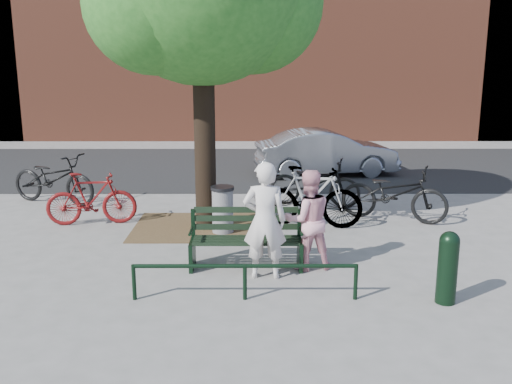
{
  "coord_description": "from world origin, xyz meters",
  "views": [
    {
      "loc": [
        0.13,
        -8.42,
        3.2
      ],
      "look_at": [
        0.16,
        1.0,
        0.99
      ],
      "focal_mm": 40.0,
      "sensor_mm": 36.0,
      "label": 1
    }
  ],
  "objects_px": {
    "person_right": "(308,220)",
    "bicycle_c": "(315,183)",
    "bollard": "(448,265)",
    "person_left": "(265,221)",
    "park_bench": "(246,237)",
    "parked_car": "(326,153)",
    "litter_bin": "(223,210)"
  },
  "relations": [
    {
      "from": "park_bench",
      "to": "litter_bin",
      "type": "relative_size",
      "value": 1.95
    },
    {
      "from": "bollard",
      "to": "person_left",
      "type": "bearing_deg",
      "value": 159.06
    },
    {
      "from": "bollard",
      "to": "park_bench",
      "type": "bearing_deg",
      "value": 152.73
    },
    {
      "from": "park_bench",
      "to": "person_left",
      "type": "xyz_separation_m",
      "value": [
        0.28,
        -0.46,
        0.4
      ]
    },
    {
      "from": "bollard",
      "to": "bicycle_c",
      "type": "distance_m",
      "value": 5.31
    },
    {
      "from": "person_right",
      "to": "bicycle_c",
      "type": "height_order",
      "value": "person_right"
    },
    {
      "from": "bollard",
      "to": "person_right",
      "type": "bearing_deg",
      "value": 143.32
    },
    {
      "from": "parked_car",
      "to": "bicycle_c",
      "type": "bearing_deg",
      "value": 159.49
    },
    {
      "from": "person_right",
      "to": "bicycle_c",
      "type": "bearing_deg",
      "value": -109.94
    },
    {
      "from": "person_left",
      "to": "bollard",
      "type": "distance_m",
      "value": 2.6
    },
    {
      "from": "bollard",
      "to": "bicycle_c",
      "type": "xyz_separation_m",
      "value": [
        -1.22,
        5.16,
        -0.0
      ]
    },
    {
      "from": "bicycle_c",
      "to": "parked_car",
      "type": "height_order",
      "value": "parked_car"
    },
    {
      "from": "litter_bin",
      "to": "bicycle_c",
      "type": "xyz_separation_m",
      "value": [
        1.93,
        2.01,
        0.08
      ]
    },
    {
      "from": "litter_bin",
      "to": "bicycle_c",
      "type": "relative_size",
      "value": 0.44
    },
    {
      "from": "person_left",
      "to": "bicycle_c",
      "type": "relative_size",
      "value": 0.88
    },
    {
      "from": "litter_bin",
      "to": "person_right",
      "type": "bearing_deg",
      "value": -52.79
    },
    {
      "from": "litter_bin",
      "to": "parked_car",
      "type": "bearing_deg",
      "value": 64.4
    },
    {
      "from": "park_bench",
      "to": "person_left",
      "type": "relative_size",
      "value": 0.99
    },
    {
      "from": "person_left",
      "to": "person_right",
      "type": "relative_size",
      "value": 1.12
    },
    {
      "from": "park_bench",
      "to": "parked_car",
      "type": "relative_size",
      "value": 0.45
    },
    {
      "from": "person_right",
      "to": "bicycle_c",
      "type": "relative_size",
      "value": 0.78
    },
    {
      "from": "person_right",
      "to": "bollard",
      "type": "distance_m",
      "value": 2.18
    },
    {
      "from": "litter_bin",
      "to": "bollard",
      "type": "bearing_deg",
      "value": -45.03
    },
    {
      "from": "person_right",
      "to": "park_bench",
      "type": "bearing_deg",
      "value": -17.76
    },
    {
      "from": "park_bench",
      "to": "person_left",
      "type": "bearing_deg",
      "value": -58.9
    },
    {
      "from": "person_right",
      "to": "parked_car",
      "type": "xyz_separation_m",
      "value": [
        1.19,
        7.29,
        -0.14
      ]
    },
    {
      "from": "litter_bin",
      "to": "bicycle_c",
      "type": "distance_m",
      "value": 2.78
    },
    {
      "from": "park_bench",
      "to": "parked_car",
      "type": "height_order",
      "value": "parked_car"
    },
    {
      "from": "bollard",
      "to": "parked_car",
      "type": "xyz_separation_m",
      "value": [
        -0.55,
        8.59,
        0.11
      ]
    },
    {
      "from": "park_bench",
      "to": "bollard",
      "type": "distance_m",
      "value": 3.03
    },
    {
      "from": "person_right",
      "to": "bollard",
      "type": "bearing_deg",
      "value": 130.99
    },
    {
      "from": "park_bench",
      "to": "litter_bin",
      "type": "height_order",
      "value": "park_bench"
    }
  ]
}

